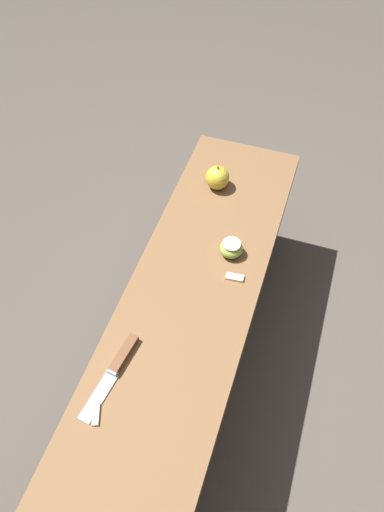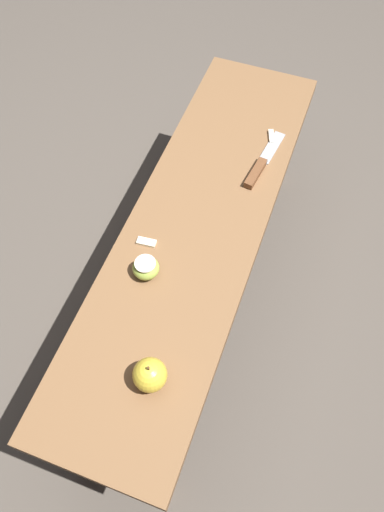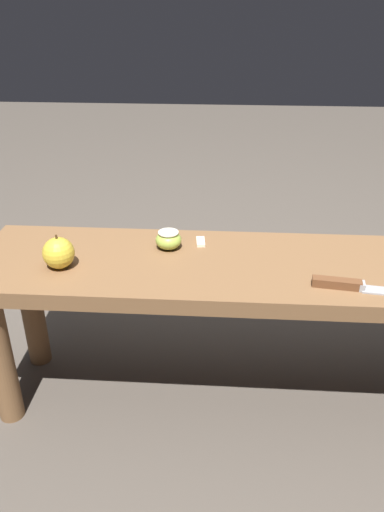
# 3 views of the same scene
# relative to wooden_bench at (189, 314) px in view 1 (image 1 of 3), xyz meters

# --- Properties ---
(ground_plane) EXTENTS (8.00, 8.00, 0.00)m
(ground_plane) POSITION_rel_wooden_bench_xyz_m (0.00, 0.00, -0.35)
(ground_plane) COLOR #4C443D
(wooden_bench) EXTENTS (1.31, 0.35, 0.42)m
(wooden_bench) POSITION_rel_wooden_bench_xyz_m (0.00, 0.00, 0.00)
(wooden_bench) COLOR brown
(wooden_bench) RESTS_ON ground_plane
(knife) EXTENTS (0.24, 0.06, 0.02)m
(knife) POSITION_rel_wooden_bench_xyz_m (-0.24, 0.10, 0.08)
(knife) COLOR #9EA0A5
(knife) RESTS_ON wooden_bench
(apple_whole) EXTENTS (0.08, 0.08, 0.08)m
(apple_whole) POSITION_rel_wooden_bench_xyz_m (0.43, 0.05, 0.11)
(apple_whole) COLOR gold
(apple_whole) RESTS_ON wooden_bench
(apple_cut) EXTENTS (0.07, 0.07, 0.05)m
(apple_cut) POSITION_rel_wooden_bench_xyz_m (0.18, -0.06, 0.10)
(apple_cut) COLOR #9EB747
(apple_cut) RESTS_ON wooden_bench
(apple_slice_near_knife) EXTENTS (0.05, 0.03, 0.01)m
(apple_slice_near_knife) POSITION_rel_wooden_bench_xyz_m (-0.36, 0.10, 0.08)
(apple_slice_near_knife) COLOR silver
(apple_slice_near_knife) RESTS_ON wooden_bench
(apple_slice_center) EXTENTS (0.03, 0.05, 0.01)m
(apple_slice_center) POSITION_rel_wooden_bench_xyz_m (0.10, -0.10, 0.08)
(apple_slice_center) COLOR silver
(apple_slice_center) RESTS_ON wooden_bench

